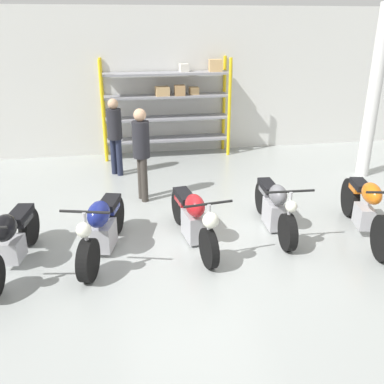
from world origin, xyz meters
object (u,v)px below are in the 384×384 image
object	(u,v)px
motorcycle_orange	(366,209)
motorcycle_red	(193,217)
shelving_rack	(170,103)
person_browsing	(141,147)
motorcycle_blue	(102,227)
motorcycle_black	(10,239)
motorcycle_grey	(274,207)
person_near_rack	(115,131)

from	to	relation	value
motorcycle_orange	motorcycle_red	bearing A→B (deg)	-82.45
shelving_rack	motorcycle_orange	xyz separation A→B (m)	(2.47, -5.04, -0.88)
motorcycle_orange	person_browsing	bearing A→B (deg)	-109.70
motorcycle_red	motorcycle_blue	bearing A→B (deg)	-93.96
motorcycle_black	person_browsing	size ratio (longest dim) A/B	1.11
motorcycle_grey	motorcycle_orange	size ratio (longest dim) A/B	0.88
motorcycle_orange	shelving_rack	bearing A→B (deg)	-141.62
person_near_rack	motorcycle_red	bearing A→B (deg)	63.90
motorcycle_blue	person_near_rack	size ratio (longest dim) A/B	1.15
motorcycle_orange	person_browsing	world-z (taller)	person_browsing
motorcycle_blue	shelving_rack	bearing A→B (deg)	176.57
shelving_rack	motorcycle_blue	world-z (taller)	shelving_rack
person_browsing	shelving_rack	bearing A→B (deg)	-123.42
motorcycle_blue	motorcycle_grey	xyz separation A→B (m)	(2.78, 0.32, -0.03)
motorcycle_blue	person_browsing	bearing A→B (deg)	175.02
motorcycle_red	person_browsing	distance (m)	2.09
motorcycle_grey	motorcycle_orange	world-z (taller)	motorcycle_orange
motorcycle_black	motorcycle_grey	xyz separation A→B (m)	(4.02, 0.50, -0.04)
shelving_rack	motorcycle_grey	bearing A→B (deg)	-76.40
motorcycle_blue	motorcycle_grey	distance (m)	2.79
motorcycle_grey	motorcycle_red	bearing A→B (deg)	-77.36
motorcycle_red	person_browsing	world-z (taller)	person_browsing
motorcycle_black	person_browsing	world-z (taller)	person_browsing
motorcycle_red	motorcycle_orange	distance (m)	2.78
motorcycle_red	shelving_rack	bearing A→B (deg)	168.90
motorcycle_blue	person_near_rack	distance (m)	3.63
motorcycle_black	person_near_rack	bearing A→B (deg)	167.39
shelving_rack	motorcycle_black	xyz separation A→B (m)	(-2.91, -5.07, -0.90)
motorcycle_black	person_browsing	xyz separation A→B (m)	(1.98, 2.16, 0.61)
motorcycle_grey	motorcycle_orange	xyz separation A→B (m)	(1.36, -0.47, 0.07)
person_browsing	person_near_rack	bearing A→B (deg)	-89.16
motorcycle_grey	person_browsing	world-z (taller)	person_browsing
motorcycle_blue	motorcycle_grey	bearing A→B (deg)	111.99
motorcycle_orange	motorcycle_black	bearing A→B (deg)	-77.35
motorcycle_blue	person_near_rack	bearing A→B (deg)	-168.84
motorcycle_blue	motorcycle_orange	xyz separation A→B (m)	(4.14, -0.15, 0.04)
motorcycle_orange	person_near_rack	bearing A→B (deg)	-121.52
motorcycle_black	person_near_rack	size ratio (longest dim) A/B	1.16
motorcycle_black	person_browsing	bearing A→B (deg)	146.80
motorcycle_blue	motorcycle_red	world-z (taller)	motorcycle_blue
shelving_rack	motorcycle_blue	xyz separation A→B (m)	(-1.67, -4.89, -0.91)
person_browsing	motorcycle_orange	bearing A→B (deg)	132.35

